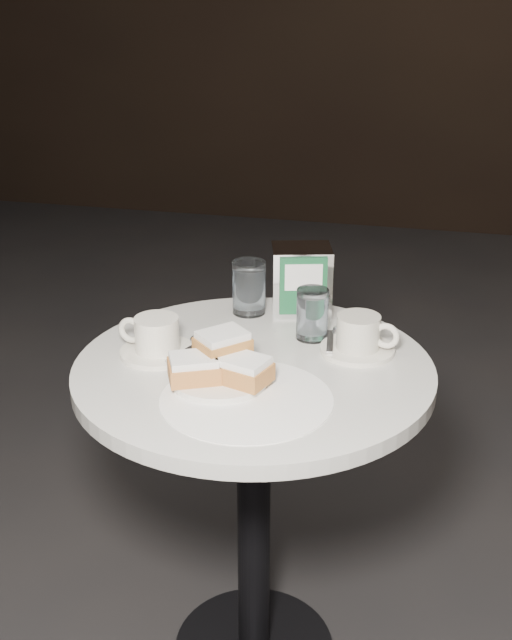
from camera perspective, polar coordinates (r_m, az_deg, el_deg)
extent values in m
cylinder|color=black|center=(1.76, -0.16, -14.32)|extent=(0.07, 0.07, 0.70)
cylinder|color=white|center=(1.56, -0.17, -3.66)|extent=(0.70, 0.70, 0.03)
cylinder|color=white|center=(1.43, -0.68, -5.63)|extent=(0.33, 0.33, 0.00)
cylinder|color=white|center=(1.49, -2.62, -4.18)|extent=(0.20, 0.20, 0.01)
cube|color=#C77D3D|center=(1.47, -4.44, -3.65)|extent=(0.11, 0.10, 0.03)
cube|color=white|center=(1.46, -4.47, -2.82)|extent=(0.10, 0.09, 0.01)
cube|color=#BE793A|center=(1.46, -0.87, -3.78)|extent=(0.11, 0.10, 0.03)
cube|color=white|center=(1.44, -0.88, -2.95)|extent=(0.10, 0.09, 0.01)
cube|color=#BD7C3A|center=(1.49, -2.38, -1.93)|extent=(0.11, 0.12, 0.03)
cube|color=white|center=(1.48, -2.40, -1.10)|extent=(0.11, 0.11, 0.01)
cylinder|color=white|center=(1.60, -6.99, -2.27)|extent=(0.16, 0.16, 0.01)
cylinder|color=white|center=(1.59, -7.06, -0.99)|extent=(0.09, 0.09, 0.07)
cylinder|color=#8F634E|center=(1.58, -7.11, -0.07)|extent=(0.09, 0.09, 0.00)
torus|color=silver|center=(1.61, -8.88, -0.72)|extent=(0.06, 0.02, 0.05)
cube|color=#B4B4B9|center=(1.58, -5.11, -2.29)|extent=(0.05, 0.10, 0.00)
sphere|color=#B7B7BC|center=(1.62, -4.39, -1.43)|extent=(0.02, 0.02, 0.02)
cylinder|color=white|center=(1.62, 7.21, -2.09)|extent=(0.17, 0.17, 0.01)
cylinder|color=beige|center=(1.60, 7.28, -0.83)|extent=(0.10, 0.10, 0.07)
cylinder|color=#90684E|center=(1.59, 7.33, 0.07)|extent=(0.09, 0.09, 0.00)
torus|color=white|center=(1.59, 9.23, -1.12)|extent=(0.05, 0.02, 0.05)
cube|color=silver|center=(1.62, 5.28, -1.52)|extent=(0.03, 0.10, 0.00)
sphere|color=#BBBABF|center=(1.67, 5.78, -0.73)|extent=(0.02, 0.02, 0.02)
cylinder|color=white|center=(1.77, -0.50, 2.33)|extent=(0.09, 0.09, 0.12)
cylinder|color=white|center=(1.77, -0.50, 2.20)|extent=(0.08, 0.08, 0.10)
cylinder|color=silver|center=(1.65, 4.02, 0.43)|extent=(0.07, 0.07, 0.11)
cylinder|color=white|center=(1.65, 4.02, 0.30)|extent=(0.06, 0.06, 0.09)
cube|color=white|center=(1.77, 3.23, 2.88)|extent=(0.15, 0.13, 0.15)
cube|color=#1A5C35|center=(1.72, 3.38, 2.40)|extent=(0.10, 0.03, 0.13)
cube|color=white|center=(1.71, 3.41, 3.03)|extent=(0.08, 0.02, 0.06)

